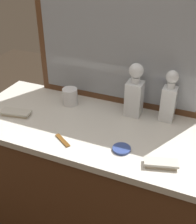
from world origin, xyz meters
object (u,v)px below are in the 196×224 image
at_px(crystal_decanter_left, 169,101).
at_px(crystal_decanter_center, 134,95).
at_px(silver_brush_far_right, 161,163).
at_px(silver_brush_far_left, 16,113).
at_px(crystal_tumbler_left, 70,97).
at_px(porcelain_dish, 122,149).
at_px(tortoiseshell_comb, 63,140).

relative_size(crystal_decanter_left, crystal_decanter_center, 0.95).
bearing_deg(silver_brush_far_right, silver_brush_far_left, 173.19).
bearing_deg(silver_brush_far_right, crystal_tumbler_left, 151.66).
relative_size(crystal_decanter_center, crystal_tumbler_left, 3.07).
distance_m(porcelain_dish, tortoiseshell_comb, 0.28).
height_order(crystal_decanter_left, porcelain_dish, crystal_decanter_left).
xyz_separation_m(crystal_decanter_left, silver_brush_far_left, (-0.74, -0.27, -0.10)).
xyz_separation_m(crystal_decanter_left, crystal_decanter_center, (-0.17, -0.02, 0.01)).
bearing_deg(tortoiseshell_comb, porcelain_dish, 9.11).
height_order(crystal_decanter_left, tortoiseshell_comb, crystal_decanter_left).
bearing_deg(crystal_decanter_center, crystal_tumbler_left, -174.43).
bearing_deg(crystal_decanter_center, tortoiseshell_comb, -122.79).
relative_size(silver_brush_far_left, porcelain_dish, 2.03).
distance_m(crystal_decanter_center, silver_brush_far_right, 0.43).
bearing_deg(tortoiseshell_comb, crystal_decanter_center, 57.21).
distance_m(crystal_decanter_center, tortoiseshell_comb, 0.44).
height_order(silver_brush_far_right, porcelain_dish, silver_brush_far_right).
bearing_deg(crystal_decanter_center, silver_brush_far_left, -155.97).
bearing_deg(porcelain_dish, tortoiseshell_comb, -170.89).
distance_m(crystal_decanter_left, silver_brush_far_right, 0.38).
bearing_deg(crystal_decanter_center, crystal_decanter_left, 5.13).
bearing_deg(crystal_tumbler_left, silver_brush_far_left, -133.98).
xyz_separation_m(crystal_decanter_left, porcelain_dish, (-0.13, -0.33, -0.10)).
distance_m(silver_brush_far_right, porcelain_dish, 0.18).
bearing_deg(porcelain_dish, silver_brush_far_right, -10.82).
xyz_separation_m(crystal_decanter_left, silver_brush_far_right, (0.05, -0.36, -0.10)).
distance_m(crystal_decanter_center, crystal_tumbler_left, 0.37).
relative_size(crystal_decanter_left, tortoiseshell_comb, 2.58).
distance_m(crystal_decanter_left, tortoiseshell_comb, 0.56).
bearing_deg(crystal_tumbler_left, crystal_decanter_center, 5.57).
bearing_deg(silver_brush_far_left, silver_brush_far_right, -6.81).
relative_size(crystal_decanter_left, silver_brush_far_left, 1.63).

